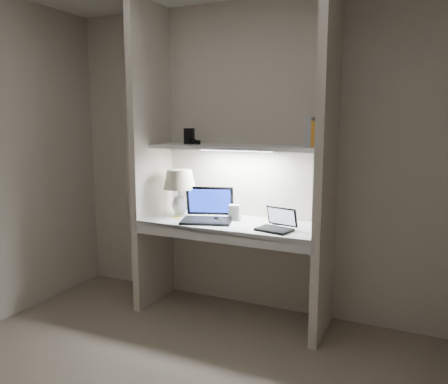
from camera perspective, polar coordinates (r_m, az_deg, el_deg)
The scene contains 17 objects.
back_wall at distance 3.61m, azimuth 2.73°, elevation 4.42°, with size 3.20×0.01×2.50m, color #BCB1A0.
alcove_panel_left at distance 3.71m, azimuth -9.44°, elevation 4.43°, with size 0.06×0.55×2.50m, color #BCB1A0.
alcove_panel_right at distance 3.14m, azimuth 13.29°, elevation 3.48°, with size 0.06×0.55×2.50m, color #BCB1A0.
desk at distance 3.44m, azimuth 0.94°, elevation -4.26°, with size 1.40×0.55×0.04m, color white.
desk_apron at distance 3.21m, azimuth -0.94°, elevation -5.75°, with size 1.46×0.03×0.10m, color silver.
shelf at distance 3.44m, azimuth 1.61°, elevation 5.86°, with size 1.40×0.36×0.03m, color silver.
strip_light at distance 3.44m, azimuth 1.61°, elevation 5.50°, with size 0.60×0.04×0.01m, color white.
table_lamp at distance 3.62m, azimuth -5.83°, elevation 0.93°, with size 0.27×0.27×0.39m.
laptop_main at distance 3.48m, azimuth -2.12°, elevation -2.76°, with size 0.47×0.43×0.26m.
laptop_netbook at distance 3.20m, azimuth 6.93°, elevation -4.26°, with size 0.29×0.27×0.16m.
speaker at distance 3.48m, azimuth 1.41°, elevation -2.69°, with size 0.09×0.06×0.12m, color silver.
mouse at distance 3.45m, azimuth -0.65°, elevation -3.55°, with size 0.10×0.06×0.04m, color black.
cable_coil at distance 3.40m, azimuth 7.59°, elevation -4.05°, with size 0.10×0.10×0.01m, color black.
sticky_note at distance 3.61m, azimuth -6.14°, elevation -3.32°, with size 0.07×0.07×0.00m, color yellow.
book_row at distance 3.31m, azimuth 12.59°, elevation 7.54°, with size 0.20×0.14×0.21m.
shelf_box at distance 3.67m, azimuth -4.57°, elevation 7.29°, with size 0.08×0.05×0.13m, color black.
shelf_gadget at distance 3.60m, azimuth -4.20°, elevation 6.61°, with size 0.11×0.08×0.05m, color black.
Camera 1 is at (1.35, -1.84, 1.54)m, focal length 35.00 mm.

